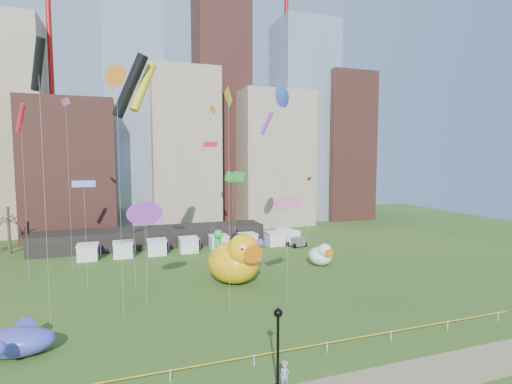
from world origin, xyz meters
name	(u,v)px	position (x,y,z in m)	size (l,w,h in m)	color
ground	(254,366)	(0.00, 0.00, 0.00)	(160.00, 160.00, 0.00)	#285019
skyline	(175,129)	(2.25, 61.06, 21.44)	(101.00, 23.00, 68.00)	brown
crane_left	(53,0)	(-21.11, 64.00, 46.90)	(23.00, 1.00, 76.00)	red
crane_right	(290,28)	(30.89, 64.00, 46.90)	(23.00, 1.00, 76.00)	red
pavilion	(154,237)	(-4.00, 42.00, 1.60)	(38.00, 6.00, 3.20)	black
vendor_tents	(189,245)	(1.02, 36.00, 1.11)	(33.24, 2.80, 2.40)	white
caution_tape	(254,357)	(0.00, 0.00, 0.68)	(50.00, 0.06, 0.90)	white
big_duck	(236,260)	(3.89, 18.49, 2.91)	(7.72, 8.95, 6.33)	#FEB70C
small_duck	(321,255)	(17.47, 22.00, 1.51)	(3.40, 4.40, 3.30)	white
seahorse_green	(218,241)	(3.10, 24.17, 4.05)	(1.45, 1.72, 5.62)	silver
seahorse_purple	(260,249)	(8.07, 21.45, 3.24)	(1.25, 1.48, 4.58)	silver
whale_inflatable	(17,340)	(-16.76, 7.55, 1.15)	(6.00, 7.35, 2.51)	#563590
lamppost	(278,339)	(0.55, -3.20, 3.43)	(0.58, 0.58, 5.61)	black
box_truck	(289,237)	(18.68, 35.79, 1.32)	(3.56, 6.37, 2.56)	white
woman	(285,376)	(1.04, -3.20, 0.86)	(0.61, 0.40, 1.68)	white
kite_0	(210,146)	(2.42, 25.31, 16.79)	(1.67, 1.92, 17.33)	silver
kite_1	(288,203)	(6.89, 9.82, 10.64)	(3.72, 2.15, 11.25)	silver
kite_2	(38,65)	(-15.12, 11.82, 22.95)	(1.88, 2.59, 25.15)	silver
kite_3	(235,177)	(4.24, 19.79, 12.87)	(1.73, 3.87, 13.50)	silver
kite_4	(143,87)	(-6.23, 20.97, 23.18)	(3.48, 2.56, 26.11)	silver
kite_5	(84,185)	(-12.86, 21.49, 12.16)	(2.44, 0.37, 12.62)	silver
kite_6	(116,77)	(-8.98, 12.21, 22.41)	(1.45, 1.68, 23.47)	silver
kite_7	(267,124)	(8.70, 20.71, 19.47)	(1.78, 1.33, 21.03)	silver
kite_8	(309,180)	(17.77, 26.66, 11.87)	(1.36, 1.36, 12.31)	silver
kite_9	(65,104)	(-15.55, 31.08, 22.26)	(1.39, 2.65, 22.91)	silver
kite_10	(130,86)	(-7.65, 20.50, 23.13)	(4.42, 2.59, 26.76)	silver
kite_11	(233,180)	(7.51, 32.58, 11.79)	(1.85, 3.30, 12.35)	silver
kite_12	(229,107)	(0.92, 10.19, 19.93)	(1.20, 1.55, 21.83)	silver
kite_13	(284,96)	(12.01, 23.04, 23.42)	(2.48, 2.35, 24.96)	silver
kite_14	(213,120)	(3.95, 30.40, 20.67)	(0.67, 1.42, 22.98)	silver
kite_15	(144,213)	(-6.73, 14.41, 9.61)	(2.40, 0.57, 10.81)	silver
kite_16	(21,118)	(-19.73, 26.24, 19.75)	(1.69, 1.92, 21.48)	silver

